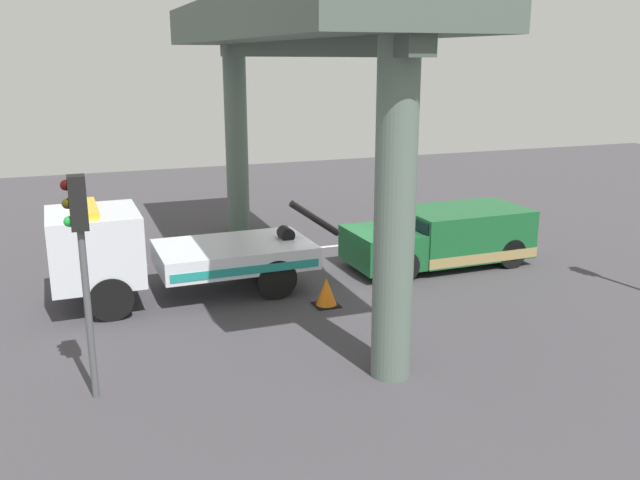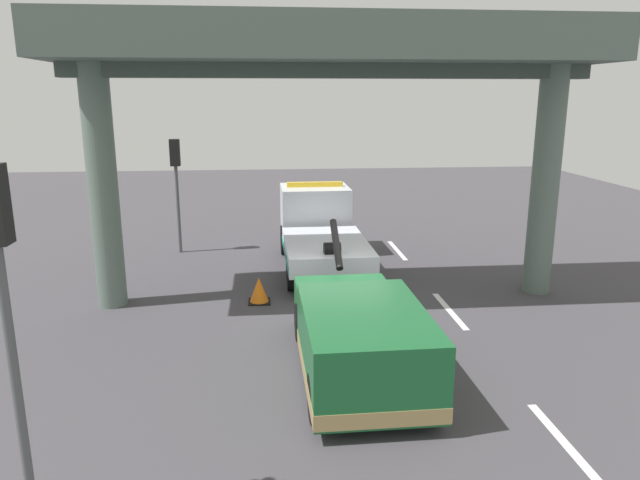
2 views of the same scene
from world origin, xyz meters
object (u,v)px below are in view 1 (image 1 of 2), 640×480
(traffic_cone_orange, at_px, (326,292))
(tow_truck_white, at_px, (156,251))
(traffic_light_far, at_px, (80,239))
(towed_van_green, at_px, (446,238))

(traffic_cone_orange, bearing_deg, tow_truck_white, -27.80)
(traffic_light_far, bearing_deg, traffic_cone_orange, -152.85)
(tow_truck_white, relative_size, towed_van_green, 1.39)
(tow_truck_white, bearing_deg, traffic_cone_orange, 152.20)
(traffic_light_far, relative_size, traffic_cone_orange, 5.69)
(traffic_light_far, xyz_separation_m, traffic_cone_orange, (-5.43, -2.79, -2.54))
(towed_van_green, relative_size, traffic_light_far, 1.33)
(traffic_light_far, bearing_deg, towed_van_green, -154.28)
(tow_truck_white, xyz_separation_m, towed_van_green, (-8.07, -0.01, -0.42))
(traffic_cone_orange, bearing_deg, traffic_light_far, 27.15)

